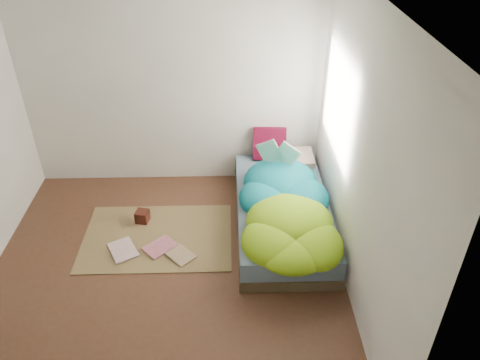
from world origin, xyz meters
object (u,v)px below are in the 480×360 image
floor_book_a (111,254)px  floor_book_b (153,242)px  pillow_magenta (270,144)px  wooden_box (142,216)px  open_book (278,146)px  bed (282,213)px

floor_book_a → floor_book_b: (0.41, 0.18, 0.00)m
pillow_magenta → wooden_box: size_ratio=2.91×
open_book → wooden_box: bearing=-148.4°
floor_book_a → wooden_box: bearing=37.9°
open_book → wooden_box: 1.72m
pillow_magenta → open_book: 0.59m
bed → open_book: bearing=94.8°
pillow_magenta → bed: bearing=-79.5°
wooden_box → floor_book_a: 0.61m
pillow_magenta → wooden_box: (-1.49, -0.81, -0.46)m
open_book → floor_book_b: 1.71m
wooden_box → floor_book_b: wooden_box is taller
pillow_magenta → wooden_box: pillow_magenta is taller
pillow_magenta → floor_book_a: 2.27m
pillow_magenta → floor_book_b: bearing=-132.4°
bed → floor_book_b: (-1.40, -0.27, -0.14)m
open_book → floor_book_b: (-1.37, -0.66, -0.78)m
open_book → floor_book_a: bearing=-133.7°
pillow_magenta → floor_book_a: (-1.74, -1.37, -0.51)m
pillow_magenta → open_book: (0.04, -0.53, 0.26)m
bed → pillow_magenta: 0.99m
bed → pillow_magenta: pillow_magenta is taller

